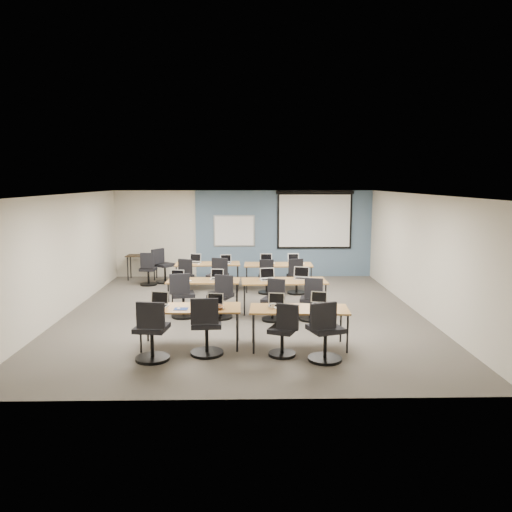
{
  "coord_description": "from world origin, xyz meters",
  "views": [
    {
      "loc": [
        0.06,
        -11.03,
        3.0
      ],
      "look_at": [
        0.29,
        0.4,
        1.27
      ],
      "focal_mm": 35.0,
      "sensor_mm": 36.0,
      "label": 1
    }
  ],
  "objects_px": {
    "training_table_front_right": "(299,311)",
    "laptop_7": "(302,276)",
    "task_chair_6": "(273,303)",
    "laptop_8": "(195,261)",
    "training_table_back_left": "(208,265)",
    "laptop_4": "(177,278)",
    "task_chair_4": "(183,299)",
    "laptop_9": "(226,261)",
    "task_chair_9": "(218,279)",
    "laptop_2": "(277,303)",
    "training_table_mid_right": "(284,282)",
    "laptop_6": "(267,277)",
    "task_chair_0": "(152,336)",
    "utility_table": "(142,258)",
    "task_chair_7": "(311,303)",
    "task_chair_8": "(184,280)",
    "spare_chair_a": "(163,269)",
    "spare_chair_b": "(148,272)",
    "laptop_10": "(266,261)",
    "task_chair_5": "(221,300)",
    "whiteboard": "(234,231)",
    "laptop_11": "(294,260)",
    "training_table_back_right": "(278,266)",
    "task_chair_10": "(267,280)",
    "task_chair_1": "(206,331)",
    "projector_screen": "(315,217)",
    "task_chair_3": "(325,336)",
    "laptop_3": "(320,301)",
    "task_chair_11": "(296,279)",
    "training_table_front_left": "(191,310)",
    "training_table_mid_left": "(204,282)",
    "laptop_5": "(217,277)",
    "laptop_0": "(159,303)"
  },
  "relations": [
    {
      "from": "task_chair_9",
      "to": "spare_chair_b",
      "type": "relative_size",
      "value": 1.04
    },
    {
      "from": "task_chair_7",
      "to": "task_chair_8",
      "type": "height_order",
      "value": "task_chair_8"
    },
    {
      "from": "training_table_front_left",
      "to": "training_table_mid_left",
      "type": "bearing_deg",
      "value": 88.99
    },
    {
      "from": "laptop_4",
      "to": "spare_chair_b",
      "type": "bearing_deg",
      "value": 122.13
    },
    {
      "from": "task_chair_4",
      "to": "spare_chair_a",
      "type": "relative_size",
      "value": 0.98
    },
    {
      "from": "training_table_mid_right",
      "to": "laptop_10",
      "type": "xyz_separation_m",
      "value": [
        -0.31,
        2.5,
        0.1
      ]
    },
    {
      "from": "laptop_8",
      "to": "laptop_11",
      "type": "height_order",
      "value": "laptop_8"
    },
    {
      "from": "training_table_front_left",
      "to": "training_table_mid_right",
      "type": "distance_m",
      "value": 3.06
    },
    {
      "from": "training_table_mid_right",
      "to": "laptop_6",
      "type": "height_order",
      "value": "laptop_6"
    },
    {
      "from": "task_chair_3",
      "to": "task_chair_8",
      "type": "height_order",
      "value": "task_chair_3"
    },
    {
      "from": "task_chair_0",
      "to": "utility_table",
      "type": "xyz_separation_m",
      "value": [
        -1.6,
        7.05,
        0.22
      ]
    },
    {
      "from": "whiteboard",
      "to": "spare_chair_b",
      "type": "distance_m",
      "value": 2.96
    },
    {
      "from": "task_chair_8",
      "to": "laptop_9",
      "type": "xyz_separation_m",
      "value": [
        1.08,
        0.64,
        0.39
      ]
    },
    {
      "from": "laptop_2",
      "to": "task_chair_7",
      "type": "height_order",
      "value": "task_chair_7"
    },
    {
      "from": "task_chair_4",
      "to": "laptop_9",
      "type": "relative_size",
      "value": 3.36
    },
    {
      "from": "task_chair_6",
      "to": "laptop_8",
      "type": "xyz_separation_m",
      "value": [
        -2.0,
        3.34,
        0.4
      ]
    },
    {
      "from": "training_table_front_right",
      "to": "laptop_7",
      "type": "height_order",
      "value": "laptop_7"
    },
    {
      "from": "task_chair_4",
      "to": "spare_chair_b",
      "type": "distance_m",
      "value": 3.74
    },
    {
      "from": "training_table_back_right",
      "to": "laptop_11",
      "type": "bearing_deg",
      "value": 37.34
    },
    {
      "from": "task_chair_9",
      "to": "laptop_2",
      "type": "bearing_deg",
      "value": -52.55
    },
    {
      "from": "laptop_3",
      "to": "task_chair_11",
      "type": "bearing_deg",
      "value": 106.96
    },
    {
      "from": "whiteboard",
      "to": "projector_screen",
      "type": "xyz_separation_m",
      "value": [
        2.5,
        -0.02,
        0.44
      ]
    },
    {
      "from": "training_table_front_left",
      "to": "laptop_4",
      "type": "bearing_deg",
      "value": 102.77
    },
    {
      "from": "training_table_back_left",
      "to": "laptop_4",
      "type": "relative_size",
      "value": 5.7
    },
    {
      "from": "laptop_11",
      "to": "laptop_0",
      "type": "bearing_deg",
      "value": -122.69
    },
    {
      "from": "laptop_6",
      "to": "task_chair_5",
      "type": "bearing_deg",
      "value": -160.12
    },
    {
      "from": "task_chair_1",
      "to": "laptop_3",
      "type": "distance_m",
      "value": 2.17
    },
    {
      "from": "task_chair_5",
      "to": "task_chair_9",
      "type": "bearing_deg",
      "value": 119.31
    },
    {
      "from": "laptop_2",
      "to": "task_chair_5",
      "type": "xyz_separation_m",
      "value": [
        -1.1,
        1.76,
        -0.38
      ]
    },
    {
      "from": "training_table_front_left",
      "to": "task_chair_11",
      "type": "distance_m",
      "value": 4.81
    },
    {
      "from": "laptop_6",
      "to": "projector_screen",
      "type": "bearing_deg",
      "value": 54.92
    },
    {
      "from": "training_table_back_left",
      "to": "laptop_6",
      "type": "height_order",
      "value": "laptop_6"
    },
    {
      "from": "task_chair_1",
      "to": "laptop_8",
      "type": "relative_size",
      "value": 3.22
    },
    {
      "from": "task_chair_0",
      "to": "laptop_4",
      "type": "distance_m",
      "value": 3.22
    },
    {
      "from": "laptop_0",
      "to": "laptop_10",
      "type": "xyz_separation_m",
      "value": [
        2.16,
        4.81,
        -0.0
      ]
    },
    {
      "from": "spare_chair_a",
      "to": "spare_chair_b",
      "type": "relative_size",
      "value": 1.06
    },
    {
      "from": "task_chair_10",
      "to": "laptop_5",
      "type": "bearing_deg",
      "value": -130.44
    },
    {
      "from": "training_table_back_left",
      "to": "task_chair_1",
      "type": "relative_size",
      "value": 1.69
    },
    {
      "from": "training_table_back_right",
      "to": "task_chair_10",
      "type": "relative_size",
      "value": 1.96
    },
    {
      "from": "task_chair_5",
      "to": "task_chair_11",
      "type": "height_order",
      "value": "task_chair_5"
    },
    {
      "from": "task_chair_5",
      "to": "spare_chair_b",
      "type": "height_order",
      "value": "task_chair_5"
    },
    {
      "from": "training_table_mid_right",
      "to": "spare_chair_a",
      "type": "xyz_separation_m",
      "value": [
        -3.31,
        3.33,
        -0.26
      ]
    },
    {
      "from": "task_chair_5",
      "to": "utility_table",
      "type": "relative_size",
      "value": 1.09
    },
    {
      "from": "laptop_10",
      "to": "training_table_front_right",
      "type": "bearing_deg",
      "value": -81.3
    },
    {
      "from": "task_chair_5",
      "to": "laptop_10",
      "type": "xyz_separation_m",
      "value": [
        1.11,
        3.08,
        0.38
      ]
    },
    {
      "from": "laptop_11",
      "to": "spare_chair_a",
      "type": "relative_size",
      "value": 0.3
    },
    {
      "from": "laptop_7",
      "to": "spare_chair_a",
      "type": "xyz_separation_m",
      "value": [
        -3.75,
        3.13,
        -0.37
      ]
    },
    {
      "from": "laptop_8",
      "to": "task_chair_8",
      "type": "bearing_deg",
      "value": -94.05
    },
    {
      "from": "task_chair_0",
      "to": "task_chair_7",
      "type": "distance_m",
      "value": 3.8
    },
    {
      "from": "training_table_mid_left",
      "to": "task_chair_3",
      "type": "relative_size",
      "value": 1.58
    }
  ]
}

